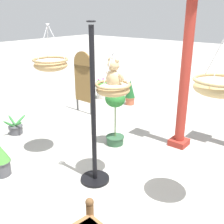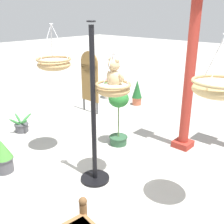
% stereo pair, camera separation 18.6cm
% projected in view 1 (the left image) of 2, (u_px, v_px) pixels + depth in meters
% --- Properties ---
extents(ground_plane, '(40.00, 40.00, 0.00)m').
position_uv_depth(ground_plane, '(111.00, 182.00, 4.13)').
color(ground_plane, '#ADAAA3').
extents(display_pole_central, '(0.44, 0.44, 2.33)m').
position_uv_depth(display_pole_central, '(94.00, 138.00, 3.94)').
color(display_pole_central, black).
rests_on(display_pole_central, ground).
extents(hanging_basket_with_teddy, '(0.50, 0.50, 0.61)m').
position_uv_depth(hanging_basket_with_teddy, '(113.00, 89.00, 3.78)').
color(hanging_basket_with_teddy, tan).
extents(teddy_bear, '(0.29, 0.26, 0.43)m').
position_uv_depth(teddy_bear, '(114.00, 75.00, 3.73)').
color(teddy_bear, tan).
extents(hanging_basket_left_high, '(0.57, 0.57, 0.73)m').
position_uv_depth(hanging_basket_left_high, '(51.00, 64.00, 4.37)').
color(hanging_basket_left_high, tan).
extents(hanging_basket_right_low, '(0.59, 0.59, 0.69)m').
position_uv_depth(hanging_basket_right_low, '(219.00, 86.00, 3.05)').
color(hanging_basket_right_low, tan).
extents(greenhouse_pillar_far_back, '(0.34, 0.34, 2.79)m').
position_uv_depth(greenhouse_pillar_far_back, '(185.00, 77.00, 4.81)').
color(greenhouse_pillar_far_back, '#9E2D23').
rests_on(greenhouse_pillar_far_back, ground).
extents(potted_plant_fern_front, '(0.28, 0.28, 0.69)m').
position_uv_depth(potted_plant_fern_front, '(130.00, 92.00, 7.48)').
color(potted_plant_fern_front, '#BC6042').
rests_on(potted_plant_fern_front, ground).
extents(potted_plant_flowering_red, '(0.37, 0.37, 1.08)m').
position_uv_depth(potted_plant_flowering_red, '(115.00, 113.00, 5.10)').
color(potted_plant_flowering_red, '#2D5638').
rests_on(potted_plant_flowering_red, ground).
extents(potted_plant_tall_leafy, '(0.38, 0.38, 0.60)m').
position_uv_depth(potted_plant_tall_leafy, '(102.00, 88.00, 8.03)').
color(potted_plant_tall_leafy, beige).
rests_on(potted_plant_tall_leafy, ground).
extents(potted_plant_bushy_green, '(0.59, 0.56, 0.37)m').
position_uv_depth(potted_plant_bushy_green, '(16.00, 128.00, 5.73)').
color(potted_plant_bushy_green, '#4C4C51').
rests_on(potted_plant_bushy_green, ground).
extents(potted_plant_small_succulent, '(0.32, 0.32, 0.55)m').
position_uv_depth(potted_plant_small_succulent, '(0.00, 159.00, 4.23)').
color(potted_plant_small_succulent, '#4C4C51').
rests_on(potted_plant_small_succulent, ground).
extents(display_sign_board, '(0.57, 0.05, 1.54)m').
position_uv_depth(display_sign_board, '(83.00, 77.00, 6.68)').
color(display_sign_board, olive).
rests_on(display_sign_board, ground).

